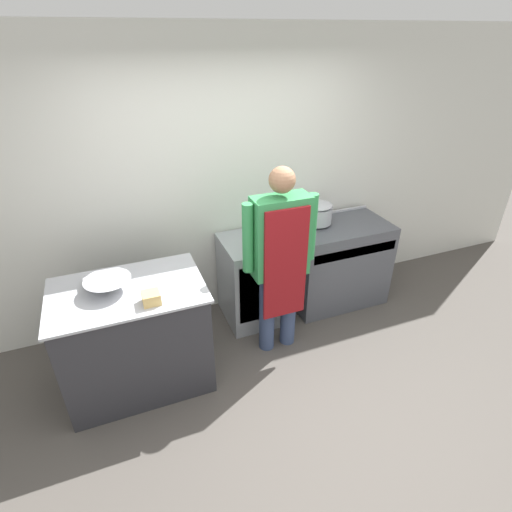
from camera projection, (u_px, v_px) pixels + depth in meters
name	position (u px, v px, depth m)	size (l,w,h in m)	color
ground_plane	(294.00, 416.00, 3.11)	(14.00, 14.00, 0.00)	#4C4742
wall_back	(223.00, 184.00, 3.79)	(8.00, 0.05, 2.70)	silver
prep_counter	(136.00, 337.00, 3.22)	(1.15, 0.76, 0.93)	#2D2D33
stove	(337.00, 263.00, 4.27)	(1.01, 0.62, 0.92)	#4C4F56
fridge_unit	(252.00, 280.00, 4.00)	(0.57, 0.61, 0.87)	#93999E
person_cook	(280.00, 254.00, 3.34)	(0.66, 0.24, 1.73)	#38476B
mixing_bowl	(108.00, 285.00, 2.94)	(0.34, 0.34, 0.10)	#B2B5BC
small_bowl	(99.00, 280.00, 3.03)	(0.22, 0.22, 0.07)	#B2B5BC
plastic_tub	(151.00, 298.00, 2.82)	(0.12, 0.12, 0.08)	#D8B266
stock_pot	(317.00, 212.00, 4.00)	(0.30, 0.30, 0.21)	#B2B5BC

